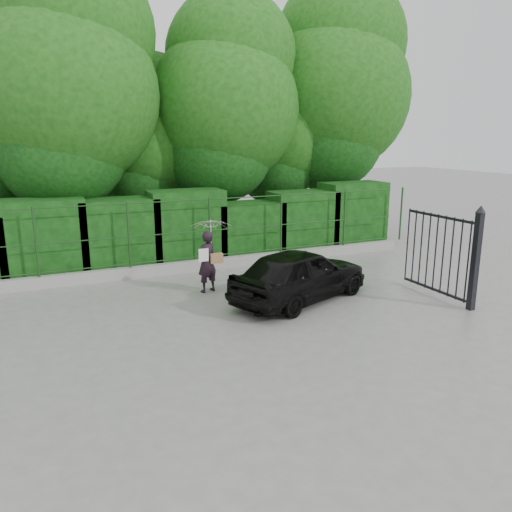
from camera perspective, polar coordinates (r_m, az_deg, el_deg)
name	(u,v)px	position (r m, az deg, el deg)	size (l,w,h in m)	color
ground	(263,322)	(10.56, 0.75, -7.57)	(80.00, 80.00, 0.00)	gray
kerb	(197,265)	(14.52, -6.71, -1.08)	(14.00, 0.25, 0.30)	#9E9E99
fence	(204,229)	(14.36, -5.98, 3.07)	(14.13, 0.06, 1.80)	#1A3E18
hedge	(189,230)	(15.29, -7.62, 3.02)	(14.20, 1.20, 2.23)	black
trees	(197,111)	(17.50, -6.75, 16.19)	(17.10, 6.15, 8.08)	black
gate	(459,254)	(12.27, 22.18, 0.23)	(0.22, 2.33, 2.36)	black
woman	(210,244)	(12.36, -5.24, 1.39)	(0.99, 1.01, 1.82)	black
car	(300,274)	(11.77, 5.08, -2.09)	(1.51, 3.74, 1.27)	black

